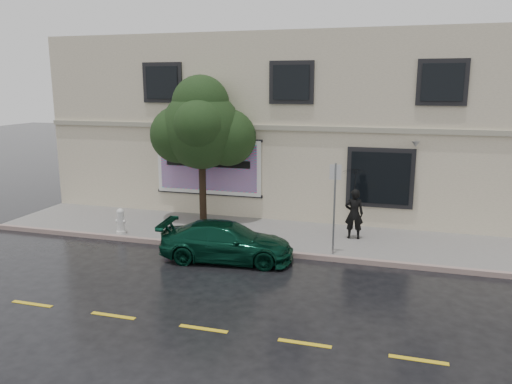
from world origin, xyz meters
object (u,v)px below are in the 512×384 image
(pedestrian, at_px, (354,214))
(fire_hydrant, at_px, (121,221))
(car, at_px, (227,242))
(street_tree, at_px, (201,130))

(pedestrian, relative_size, fire_hydrant, 1.91)
(car, distance_m, fire_hydrant, 4.36)
(street_tree, relative_size, fire_hydrant, 5.55)
(pedestrian, distance_m, fire_hydrant, 7.86)
(pedestrian, bearing_deg, street_tree, -16.10)
(pedestrian, distance_m, street_tree, 6.22)
(pedestrian, xyz_separation_m, fire_hydrant, (-7.67, -1.65, -0.41))
(fire_hydrant, bearing_deg, pedestrian, 14.82)
(street_tree, distance_m, fire_hydrant, 4.31)
(car, relative_size, street_tree, 0.82)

